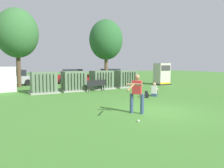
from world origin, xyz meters
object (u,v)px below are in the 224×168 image
Objects in this scene: generator_enclosure at (162,74)px; parked_car_right_of_center at (110,75)px; transformer_mid_west at (74,81)px; seated_spectator at (154,91)px; sports_ball at (138,121)px; parked_car_left_of_center at (72,76)px; transformer_east at (125,79)px; transformer_west at (44,83)px; park_bench at (96,85)px; transformer_mid_east at (101,80)px; batter at (137,92)px; parked_car_leftmost at (14,78)px; backpack at (146,94)px.

generator_enclosure is 0.54× the size of parked_car_right_of_center.
seated_spectator is (4.03, -5.33, -0.41)m from transformer_mid_west.
sports_ball is 0.02× the size of parked_car_left_of_center.
transformer_east and parked_car_left_of_center have the same top height.
sports_ball is at bearing -135.05° from generator_enclosure.
sports_ball is at bearing -79.99° from transformer_west.
park_bench is 0.43× the size of parked_car_left_of_center.
seated_spectator is at bearing -52.94° from transformer_mid_west.
parked_car_right_of_center is at bearing 57.20° from transformer_mid_east.
transformer_west is 0.49× the size of parked_car_left_of_center.
batter reaches higher than transformer_east.
transformer_east is 11.88m from sports_ball.
seated_spectator is at bearing -60.52° from park_bench.
sports_ball is 17.52m from parked_car_left_of_center.
transformer_east is (5.17, 0.31, 0.00)m from transformer_mid_west.
parked_car_leftmost reaches higher than sports_ball.
transformer_west and transformer_mid_west have the same top height.
parked_car_right_of_center is (11.11, -0.19, 0.00)m from parked_car_leftmost.
park_bench is 8.07m from batter.
transformer_west is 1.00× the size of transformer_mid_east.
parked_car_left_of_center is at bearing 81.13° from sports_ball.
parked_car_leftmost is at bearing 101.35° from sports_ball.
parked_car_right_of_center reaches higher than sports_ball.
seated_spectator is at bearing -81.05° from parked_car_left_of_center.
parked_car_right_of_center is at bearing -0.97° from parked_car_leftmost.
transformer_mid_east is 2.53m from transformer_east.
seated_spectator is at bearing -57.00° from parked_car_leftmost.
transformer_west and parked_car_right_of_center have the same top height.
generator_enclosure is at bearing 3.51° from transformer_east.
parked_car_left_of_center is at bearing 82.96° from batter.
backpack is (0.49, -5.87, -0.57)m from transformer_mid_east.
parked_car_right_of_center reaches higher than seated_spectator.
transformer_mid_west is at bearing -176.53° from generator_enclosure.
sports_ball is at bearing -121.66° from batter.
transformer_west is 5.06m from transformer_mid_east.
transformer_mid_east is at bearing -178.82° from transformer_east.
transformer_west is 0.50× the size of parked_car_right_of_center.
batter is at bearing -136.34° from generator_enclosure.
parked_car_right_of_center reaches higher than park_bench.
transformer_west is 9.11m from batter.
generator_enclosure is 15.57m from parked_car_leftmost.
parked_car_leftmost is (-9.28, 6.89, -0.04)m from transformer_east.
backpack is 0.10× the size of parked_car_left_of_center.
transformer_west is 4.06m from park_bench.
seated_spectator is at bearing -76.07° from transformer_mid_east.
transformer_mid_east is 0.49× the size of parked_car_leftmost.
sports_ball is 18.69m from parked_car_right_of_center.
batter is 3.95× the size of backpack.
parked_car_left_of_center reaches higher than backpack.
transformer_west is 7.82m from backpack.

